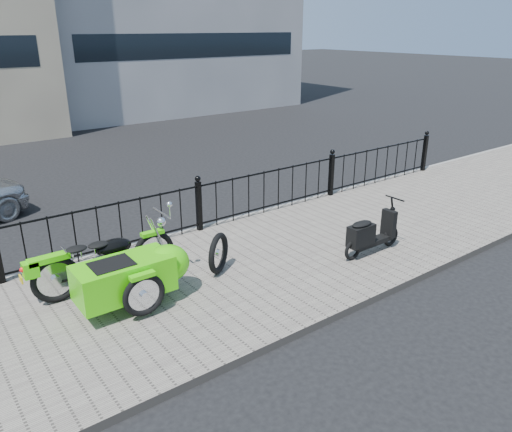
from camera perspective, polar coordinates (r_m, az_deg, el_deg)
ground at (r=8.69m, az=-1.98°, el=-4.92°), size 120.00×120.00×0.00m
sidewalk at (r=8.30m, az=0.01°, el=-5.75°), size 30.00×3.80×0.12m
curb at (r=9.78m, az=-6.83°, el=-1.63°), size 30.00×0.10×0.12m
iron_fence at (r=9.48m, az=-6.54°, el=1.05°), size 14.11×0.11×1.08m
motorcycle_sidecar at (r=7.21m, az=-13.99°, el=-6.02°), size 2.28×1.48×0.98m
scooter at (r=8.68m, az=12.84°, el=-2.10°), size 1.33×0.39×0.90m
spare_tire at (r=7.86m, az=-4.31°, el=-4.26°), size 0.60×0.45×0.66m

